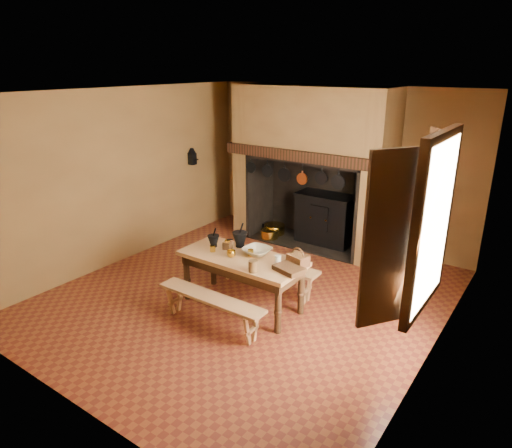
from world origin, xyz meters
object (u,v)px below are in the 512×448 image
(iron_range, at_px, (326,218))
(wicker_basket, at_px, (298,259))
(coffee_grinder, at_px, (228,245))
(work_table, at_px, (242,264))
(bench_front, at_px, (211,304))
(mixing_bowl, at_px, (257,251))

(iron_range, bearing_deg, wicker_basket, -70.81)
(iron_range, xyz_separation_m, coffee_grinder, (-0.18, -2.63, 0.31))
(wicker_basket, bearing_deg, coffee_grinder, -160.58)
(coffee_grinder, bearing_deg, work_table, -29.09)
(bench_front, bearing_deg, iron_range, 92.33)
(iron_range, relative_size, work_table, 0.95)
(bench_front, xyz_separation_m, mixing_bowl, (0.12, 0.83, 0.46))
(work_table, distance_m, wicker_basket, 0.79)
(bench_front, bearing_deg, work_table, 90.00)
(iron_range, bearing_deg, mixing_bowl, -84.22)
(work_table, distance_m, bench_front, 0.71)
(mixing_bowl, bearing_deg, work_table, -124.46)
(work_table, bearing_deg, bench_front, -90.00)
(wicker_basket, bearing_deg, work_table, -151.78)
(coffee_grinder, distance_m, wicker_basket, 1.06)
(coffee_grinder, xyz_separation_m, mixing_bowl, (0.43, 0.09, -0.02))
(bench_front, distance_m, coffee_grinder, 0.93)
(bench_front, relative_size, coffee_grinder, 9.21)
(work_table, height_order, wicker_basket, wicker_basket)
(work_table, relative_size, coffee_grinder, 10.21)
(coffee_grinder, bearing_deg, bench_front, -80.12)
(iron_range, xyz_separation_m, wicker_basket, (0.88, -2.53, 0.33))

